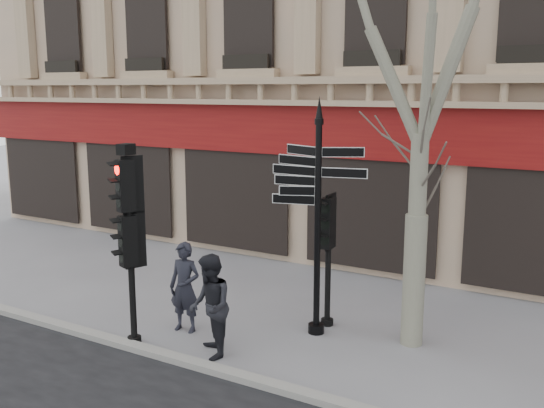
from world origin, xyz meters
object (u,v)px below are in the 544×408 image
Objects in this scene: traffic_signal_main at (129,220)px; pedestrian_b at (210,306)px; fingerpost at (318,178)px; pedestrian_a at (185,287)px; traffic_signal_secondary at (329,237)px.

pedestrian_b is (1.54, 0.27, -1.42)m from traffic_signal_main.
fingerpost is 3.33m from pedestrian_a.
fingerpost is 3.05m from pedestrian_b.
traffic_signal_secondary is at bearing 84.37° from fingerpost.
pedestrian_a is (-2.25, -1.18, -2.15)m from fingerpost.
fingerpost reaches higher than pedestrian_a.
traffic_signal_main reaches higher than pedestrian_a.
traffic_signal_secondary is at bearing 28.69° from pedestrian_a.
traffic_signal_main is at bearing -145.36° from fingerpost.
pedestrian_b is at bearing 31.72° from traffic_signal_main.
pedestrian_a is at bearing 87.56° from traffic_signal_main.
fingerpost is 2.45× the size of pedestrian_b.
traffic_signal_secondary is 2.95m from pedestrian_a.
pedestrian_b is at bearing -39.64° from pedestrian_a.
traffic_signal_secondary reaches higher than pedestrian_b.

